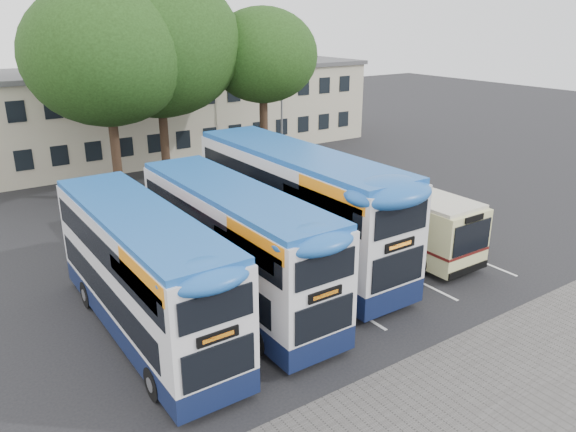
% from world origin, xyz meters
% --- Properties ---
extents(ground, '(120.00, 120.00, 0.00)m').
position_xyz_m(ground, '(0.00, 0.00, 0.00)').
color(ground, black).
rests_on(ground, ground).
extents(paving_strip, '(40.00, 6.00, 0.01)m').
position_xyz_m(paving_strip, '(-2.00, -5.00, 0.01)').
color(paving_strip, '#595654').
rests_on(paving_strip, ground).
extents(bay_lines, '(14.12, 11.00, 0.01)m').
position_xyz_m(bay_lines, '(-3.75, 5.00, 0.01)').
color(bay_lines, silver).
rests_on(bay_lines, ground).
extents(depot_building, '(32.40, 8.40, 6.20)m').
position_xyz_m(depot_building, '(0.00, 26.99, 3.15)').
color(depot_building, '#B7A993').
rests_on(depot_building, ground).
extents(lamp_post, '(0.25, 1.05, 9.06)m').
position_xyz_m(lamp_post, '(6.00, 19.97, 5.08)').
color(lamp_post, gray).
rests_on(lamp_post, ground).
extents(tree_left, '(8.40, 8.40, 11.27)m').
position_xyz_m(tree_left, '(-6.25, 17.73, 7.69)').
color(tree_left, black).
rests_on(tree_left, ground).
extents(tree_mid, '(9.32, 9.32, 12.04)m').
position_xyz_m(tree_mid, '(-3.02, 18.81, 8.07)').
color(tree_mid, black).
rests_on(tree_mid, ground).
extents(tree_right, '(6.46, 6.46, 10.14)m').
position_xyz_m(tree_right, '(2.73, 17.11, 7.37)').
color(tree_right, black).
rests_on(tree_right, ground).
extents(bus_dd_left, '(2.39, 9.87, 4.11)m').
position_xyz_m(bus_dd_left, '(-10.13, 3.76, 2.27)').
color(bus_dd_left, '#101A3D').
rests_on(bus_dd_left, ground).
extents(bus_dd_mid, '(2.44, 10.06, 4.19)m').
position_xyz_m(bus_dd_mid, '(-6.75, 4.03, 2.31)').
color(bus_dd_mid, '#101A3D').
rests_on(bus_dd_mid, ground).
extents(bus_dd_right, '(2.73, 11.25, 4.69)m').
position_xyz_m(bus_dd_right, '(-3.07, 5.49, 2.58)').
color(bus_dd_right, '#101A3D').
rests_on(bus_dd_right, ground).
extents(bus_single, '(2.37, 9.31, 2.77)m').
position_xyz_m(bus_single, '(1.39, 5.14, 1.57)').
color(bus_single, beige).
rests_on(bus_single, ground).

